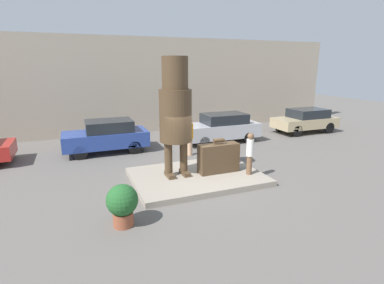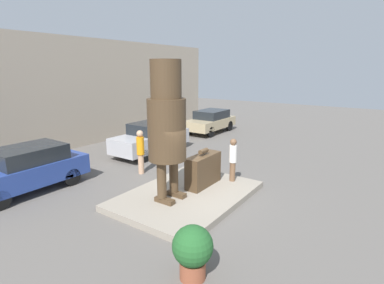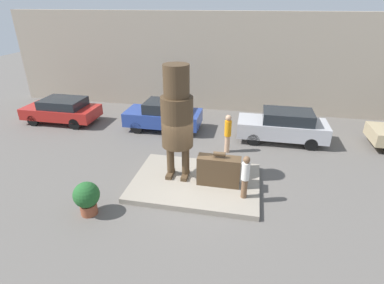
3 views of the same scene
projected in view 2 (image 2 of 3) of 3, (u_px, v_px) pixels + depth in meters
The scene contains 11 objects.
ground_plane at pixel (187, 198), 10.12m from camera, with size 60.00×60.00×0.00m, color #605B56.
pedestal at pixel (187, 195), 10.10m from camera, with size 4.80×3.45×0.20m.
building_backdrop at pixel (34, 96), 14.50m from camera, with size 28.00×0.60×5.92m.
statue_figure at pixel (167, 121), 9.00m from camera, with size 1.17×1.17×4.33m.
giant_suitcase at pixel (203, 170), 10.60m from camera, with size 1.57×0.53×1.34m.
tourist at pixel (233, 158), 10.93m from camera, with size 0.27×0.27×1.61m.
parked_car_blue at pixel (26, 168), 10.56m from camera, with size 4.04×1.82×1.60m.
parked_car_silver at pixel (152, 137), 15.35m from camera, with size 4.32×1.73×1.61m.
parked_car_tan at pixel (211, 121), 20.41m from camera, with size 4.09×1.82×1.51m.
planter_pot at pixel (193, 250), 6.12m from camera, with size 0.85×0.85×1.18m.
worker_hivis at pixel (141, 150), 12.28m from camera, with size 0.31×0.31×1.83m.
Camera 2 is at (-7.61, -5.48, 4.26)m, focal length 28.00 mm.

